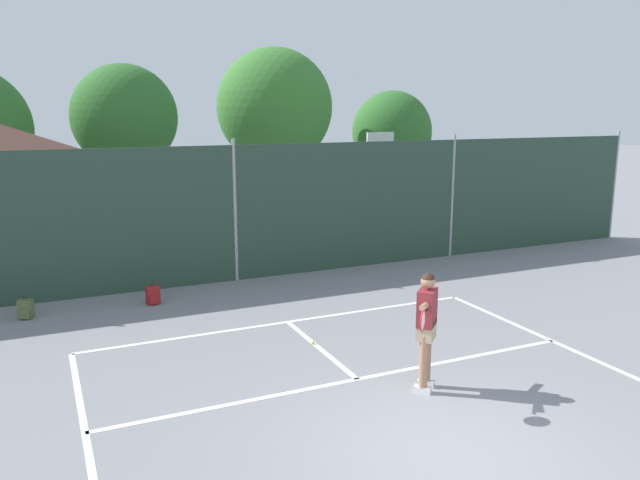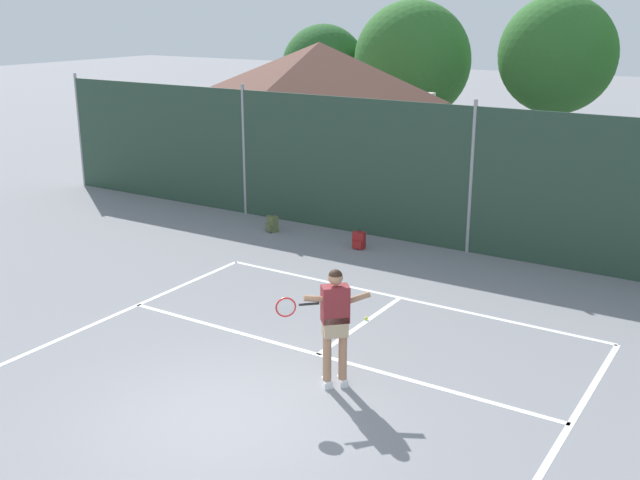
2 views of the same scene
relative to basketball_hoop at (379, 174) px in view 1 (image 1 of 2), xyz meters
The scene contains 9 objects.
ground_plane 12.10m from the basketball_hoop, 115.23° to the right, with size 120.00×120.00×0.00m, color gray.
court_markings 11.53m from the basketball_hoop, 116.63° to the right, with size 8.30×11.10×0.01m.
chainlink_fence 5.39m from the basketball_hoop, 160.98° to the right, with size 26.09×0.09×3.53m.
basketball_hoop is the anchor object (origin of this frame).
treeline_backdrop 10.04m from the basketball_hoop, 119.98° to the left, with size 24.66×4.39×6.74m.
tennis_player 10.07m from the basketball_hoop, 115.46° to the right, with size 1.00×1.11×1.85m.
tennis_ball 8.62m from the basketball_hoop, 127.76° to the right, with size 0.07×0.07×0.07m, color #CCE033.
backpack_olive 10.51m from the basketball_hoop, 164.12° to the right, with size 0.33×0.32×0.46m.
backpack_red 8.16m from the basketball_hoop, 158.51° to the right, with size 0.30×0.27×0.46m.
Camera 1 is at (-4.41, -5.80, 4.24)m, focal length 35.22 mm.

